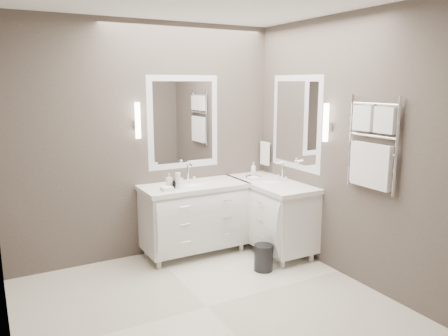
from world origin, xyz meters
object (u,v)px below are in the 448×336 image
vanity_back (194,214)px  towel_ladder (372,150)px  waste_bin (264,258)px  vanity_right (271,211)px

vanity_back → towel_ladder: towel_ladder is taller
vanity_back → waste_bin: bearing=-60.9°
vanity_back → vanity_right: same height
vanity_right → waste_bin: bearing=-131.4°
vanity_back → waste_bin: (0.45, -0.81, -0.34)m
vanity_right → waste_bin: (-0.43, -0.48, -0.34)m
vanity_back → vanity_right: 0.93m
towel_ladder → waste_bin: bearing=128.5°
vanity_right → waste_bin: 0.73m
vanity_back → vanity_right: bearing=-20.4°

